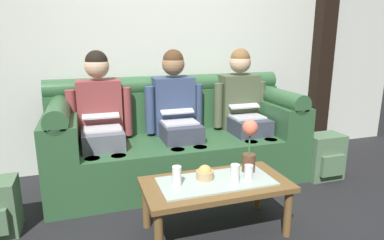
{
  "coord_description": "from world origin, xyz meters",
  "views": [
    {
      "loc": [
        -0.81,
        -1.77,
        1.33
      ],
      "look_at": [
        0.05,
        0.87,
        0.64
      ],
      "focal_mm": 31.24,
      "sensor_mm": 36.0,
      "label": 1
    }
  ],
  "objects_px": {
    "cup_far_center": "(177,176)",
    "cup_near_left": "(235,174)",
    "person_right": "(243,107)",
    "cup_near_right": "(249,172)",
    "flower_vase": "(249,144)",
    "person_left": "(101,116)",
    "person_middle": "(177,111)",
    "backpack_right": "(324,157)",
    "couch": "(177,141)",
    "coffee_table": "(216,188)",
    "snack_bowl": "(205,173)"
  },
  "relations": [
    {
      "from": "coffee_table",
      "to": "backpack_right",
      "type": "relative_size",
      "value": 2.3
    },
    {
      "from": "person_middle",
      "to": "cup_far_center",
      "type": "bearing_deg",
      "value": -105.53
    },
    {
      "from": "cup_near_left",
      "to": "cup_far_center",
      "type": "height_order",
      "value": "cup_far_center"
    },
    {
      "from": "person_left",
      "to": "flower_vase",
      "type": "distance_m",
      "value": 1.33
    },
    {
      "from": "person_middle",
      "to": "cup_near_right",
      "type": "xyz_separation_m",
      "value": [
        0.22,
        -1.03,
        -0.23
      ]
    },
    {
      "from": "cup_near_right",
      "to": "backpack_right",
      "type": "xyz_separation_m",
      "value": [
        1.11,
        0.57,
        -0.22
      ]
    },
    {
      "from": "person_right",
      "to": "backpack_right",
      "type": "bearing_deg",
      "value": -35.16
    },
    {
      "from": "cup_near_left",
      "to": "backpack_right",
      "type": "distance_m",
      "value": 1.38
    },
    {
      "from": "flower_vase",
      "to": "backpack_right",
      "type": "xyz_separation_m",
      "value": [
        1.05,
        0.45,
        -0.38
      ]
    },
    {
      "from": "cup_near_left",
      "to": "flower_vase",
      "type": "bearing_deg",
      "value": 39.82
    },
    {
      "from": "backpack_right",
      "to": "flower_vase",
      "type": "bearing_deg",
      "value": -156.65
    },
    {
      "from": "couch",
      "to": "person_left",
      "type": "bearing_deg",
      "value": -179.66
    },
    {
      "from": "cup_near_right",
      "to": "flower_vase",
      "type": "bearing_deg",
      "value": 62.91
    },
    {
      "from": "coffee_table",
      "to": "person_left",
      "type": "bearing_deg",
      "value": 124.74
    },
    {
      "from": "person_middle",
      "to": "cup_near_left",
      "type": "relative_size",
      "value": 9.57
    },
    {
      "from": "person_middle",
      "to": "coffee_table",
      "type": "distance_m",
      "value": 1.04
    },
    {
      "from": "cup_near_right",
      "to": "cup_far_center",
      "type": "relative_size",
      "value": 0.75
    },
    {
      "from": "person_left",
      "to": "flower_vase",
      "type": "height_order",
      "value": "person_left"
    },
    {
      "from": "flower_vase",
      "to": "cup_far_center",
      "type": "bearing_deg",
      "value": -173.33
    },
    {
      "from": "snack_bowl",
      "to": "cup_far_center",
      "type": "height_order",
      "value": "cup_far_center"
    },
    {
      "from": "coffee_table",
      "to": "cup_near_right",
      "type": "xyz_separation_m",
      "value": [
        0.22,
        -0.04,
        0.11
      ]
    },
    {
      "from": "person_middle",
      "to": "cup_near_left",
      "type": "distance_m",
      "value": 1.08
    },
    {
      "from": "person_middle",
      "to": "couch",
      "type": "bearing_deg",
      "value": 90.0
    },
    {
      "from": "person_right",
      "to": "coffee_table",
      "type": "bearing_deg",
      "value": -124.74
    },
    {
      "from": "couch",
      "to": "cup_far_center",
      "type": "relative_size",
      "value": 17.79
    },
    {
      "from": "cup_near_left",
      "to": "cup_near_right",
      "type": "height_order",
      "value": "cup_near_left"
    },
    {
      "from": "person_right",
      "to": "backpack_right",
      "type": "height_order",
      "value": "person_right"
    },
    {
      "from": "cup_far_center",
      "to": "backpack_right",
      "type": "distance_m",
      "value": 1.7
    },
    {
      "from": "couch",
      "to": "cup_far_center",
      "type": "height_order",
      "value": "couch"
    },
    {
      "from": "flower_vase",
      "to": "cup_near_left",
      "type": "relative_size",
      "value": 3.01
    },
    {
      "from": "person_right",
      "to": "cup_near_left",
      "type": "xyz_separation_m",
      "value": [
        -0.58,
        -1.06,
        -0.21
      ]
    },
    {
      "from": "person_left",
      "to": "person_middle",
      "type": "height_order",
      "value": "same"
    },
    {
      "from": "person_left",
      "to": "couch",
      "type": "bearing_deg",
      "value": 0.34
    },
    {
      "from": "flower_vase",
      "to": "cup_near_right",
      "type": "relative_size",
      "value": 3.92
    },
    {
      "from": "person_right",
      "to": "cup_near_right",
      "type": "relative_size",
      "value": 12.47
    },
    {
      "from": "cup_near_right",
      "to": "couch",
      "type": "bearing_deg",
      "value": 102.25
    },
    {
      "from": "cup_near_left",
      "to": "backpack_right",
      "type": "height_order",
      "value": "cup_near_left"
    },
    {
      "from": "cup_far_center",
      "to": "cup_near_left",
      "type": "bearing_deg",
      "value": -12.35
    },
    {
      "from": "backpack_right",
      "to": "cup_near_right",
      "type": "bearing_deg",
      "value": -152.74
    },
    {
      "from": "snack_bowl",
      "to": "cup_far_center",
      "type": "xyz_separation_m",
      "value": [
        -0.21,
        -0.04,
        0.02
      ]
    },
    {
      "from": "flower_vase",
      "to": "backpack_right",
      "type": "relative_size",
      "value": 0.89
    },
    {
      "from": "snack_bowl",
      "to": "coffee_table",
      "type": "bearing_deg",
      "value": -39.23
    },
    {
      "from": "person_right",
      "to": "cup_far_center",
      "type": "relative_size",
      "value": 9.4
    },
    {
      "from": "person_middle",
      "to": "backpack_right",
      "type": "height_order",
      "value": "person_middle"
    },
    {
      "from": "coffee_table",
      "to": "snack_bowl",
      "type": "relative_size",
      "value": 8.24
    },
    {
      "from": "cup_near_left",
      "to": "cup_far_center",
      "type": "distance_m",
      "value": 0.39
    },
    {
      "from": "cup_far_center",
      "to": "person_middle",
      "type": "bearing_deg",
      "value": 74.47
    },
    {
      "from": "couch",
      "to": "cup_near_left",
      "type": "bearing_deg",
      "value": -84.21
    },
    {
      "from": "cup_near_left",
      "to": "backpack_right",
      "type": "xyz_separation_m",
      "value": [
        1.23,
        0.6,
        -0.23
      ]
    },
    {
      "from": "couch",
      "to": "coffee_table",
      "type": "distance_m",
      "value": 0.99
    }
  ]
}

